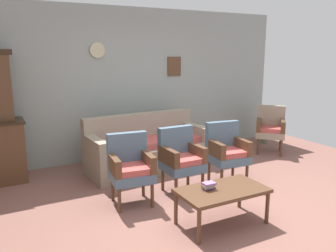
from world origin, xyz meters
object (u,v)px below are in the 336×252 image
Objects in this scene: coffee_table at (222,193)px; wingback_chair_by_fireplace at (270,127)px; floral_couch at (148,150)px; armchair_by_doorway at (227,150)px; armchair_near_cabinet at (181,157)px; book_stack_on_table at (209,186)px; armchair_near_couch_end at (130,166)px; floor_vase_by_wall at (263,125)px.

wingback_chair_by_fireplace is at bearing 36.50° from coffee_table.
armchair_by_doorway is (0.79, -1.10, 0.17)m from floral_couch.
armchair_near_cabinet and armchair_by_doorway have the same top height.
armchair_near_cabinet is at bearing 178.87° from armchair_by_doorway.
armchair_near_cabinet is 2.63m from wingback_chair_by_fireplace.
book_stack_on_table is at bearing -95.40° from floral_couch.
floral_couch is 1.10m from armchair_near_cabinet.
armchair_near_cabinet is 5.79× the size of book_stack_on_table.
armchair_near_couch_end is (-0.75, -1.11, 0.17)m from floral_couch.
armchair_near_cabinet is 0.78m from armchair_by_doorway.
wingback_chair_by_fireplace is at bearing -123.26° from floor_vase_by_wall.
armchair_by_doorway is (0.78, -0.02, 0.00)m from armchair_near_cabinet.
armchair_near_couch_end reaches higher than floor_vase_by_wall.
armchair_by_doorway reaches higher than floor_vase_by_wall.
armchair_near_cabinet is 1.05m from coffee_table.
book_stack_on_table reaches higher than coffee_table.
armchair_by_doorway is 1.00× the size of wingback_chair_by_fireplace.
coffee_table is (-2.56, -1.89, -0.12)m from wingback_chair_by_fireplace.
armchair_by_doorway and wingback_chair_by_fireplace have the same top height.
coffee_table is at bearing -93.56° from armchair_near_cabinet.
book_stack_on_table is (-2.69, -1.82, -0.04)m from wingback_chair_by_fireplace.
floral_couch and armchair_by_doorway have the same top height.
wingback_chair_by_fireplace is (3.25, 0.87, 0.00)m from armchair_near_couch_end.
armchair_near_cabinet is 1.19× the size of floor_vase_by_wall.
floor_vase_by_wall is at bearing 22.27° from armchair_near_couch_end.
floor_vase_by_wall reaches higher than coffee_table.
floor_vase_by_wall is (0.41, 0.62, -0.12)m from wingback_chair_by_fireplace.
armchair_by_doorway is at bearing 50.60° from coffee_table.
armchair_near_couch_end is 1.53m from armchair_by_doorway.
armchair_near_couch_end is at bearing -179.68° from armchair_by_doorway.
floral_couch is at bearing 88.50° from coffee_table.
coffee_table is 6.44× the size of book_stack_on_table.
armchair_by_doorway is at bearing -144.94° from floor_vase_by_wall.
armchair_by_doorway is at bearing 44.27° from book_stack_on_table.
armchair_near_couch_end and armchair_near_cabinet have the same top height.
armchair_by_doorway is 0.90× the size of coffee_table.
wingback_chair_by_fireplace is (1.71, 0.87, 0.00)m from armchair_by_doorway.
floor_vase_by_wall is (2.12, 1.49, -0.12)m from armchair_by_doorway.
book_stack_on_table is (0.55, -0.95, -0.04)m from armchair_near_couch_end.
book_stack_on_table is at bearing 153.51° from coffee_table.
book_stack_on_table is (-0.19, -2.06, 0.14)m from floral_couch.
armchair_by_doorway is 1.92m from wingback_chair_by_fireplace.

